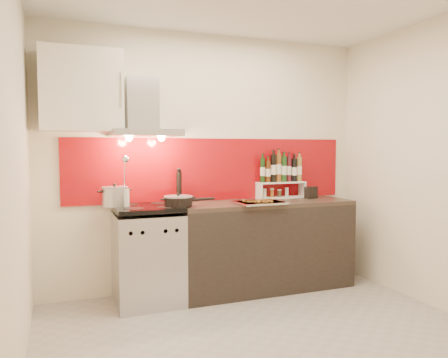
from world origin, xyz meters
name	(u,v)px	position (x,y,z in m)	size (l,w,h in m)	color
floor	(269,338)	(0.00, 0.00, 0.00)	(3.40, 3.40, 0.00)	#9E9991
back_wall	(209,162)	(0.00, 1.40, 1.30)	(3.40, 0.02, 2.60)	silver
left_wall	(15,171)	(-1.70, 0.00, 1.30)	(0.02, 2.80, 2.60)	silver
right_wall	(444,164)	(1.70, 0.00, 1.30)	(0.02, 2.80, 2.60)	silver
backsplash	(214,169)	(0.05, 1.39, 1.22)	(3.00, 0.02, 0.64)	#9F0809
range_stove	(148,256)	(-0.70, 1.10, 0.44)	(0.60, 0.60, 0.91)	#B7B7BA
counter	(264,245)	(0.50, 1.10, 0.45)	(1.80, 0.60, 0.90)	black
range_hood	(143,116)	(-0.70, 1.24, 1.74)	(0.62, 0.50, 0.61)	#B7B7BA
upper_cabinet	(81,91)	(-1.25, 1.22, 1.95)	(0.70, 0.35, 0.72)	white
stock_pot	(115,196)	(-0.98, 1.20, 1.00)	(0.24, 0.24, 0.21)	#B7B7BA
saute_pan	(179,201)	(-0.43, 0.99, 0.96)	(0.51, 0.26, 0.12)	black
utensil_jar	(124,192)	(-0.90, 1.14, 1.04)	(0.10, 0.15, 0.47)	silver
pepper_mill	(179,186)	(-0.35, 1.28, 1.07)	(0.05, 0.05, 0.35)	black
step_shelf	(281,176)	(0.79, 1.30, 1.13)	(0.55, 0.15, 0.48)	white
caddy_box	(311,193)	(1.08, 1.15, 0.96)	(0.16, 0.07, 0.13)	black
baking_tray	(260,202)	(0.36, 0.92, 0.92)	(0.49, 0.38, 0.03)	silver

